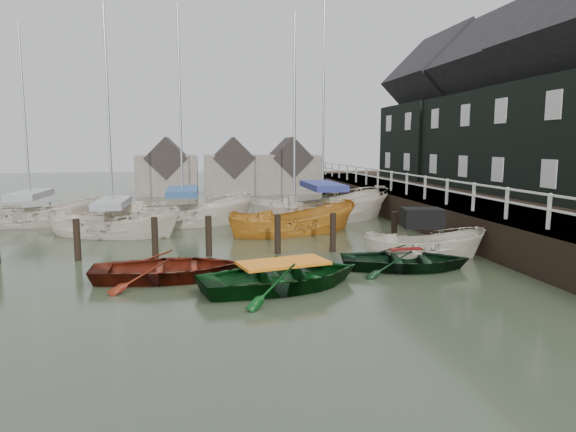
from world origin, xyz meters
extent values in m
plane|color=#2C3321|center=(0.00, 0.00, 0.00)|extent=(120.00, 120.00, 0.00)
cube|color=black|center=(9.50, 10.00, 1.40)|extent=(3.00, 32.00, 0.20)
cube|color=silver|center=(8.00, 10.00, 2.45)|extent=(0.06, 32.00, 0.06)
cube|color=silver|center=(8.00, 10.00, 2.05)|extent=(0.06, 32.00, 0.06)
cube|color=black|center=(15.00, 10.00, 0.00)|extent=(14.00, 38.00, 1.50)
cube|color=black|center=(15.00, 12.00, 4.00)|extent=(6.00, 7.00, 5.00)
cube|color=black|center=(15.00, 12.00, 8.25)|extent=(6.11, 7.14, 6.11)
cube|color=black|center=(15.00, 19.00, 4.00)|extent=(6.40, 7.00, 5.00)
cube|color=black|center=(15.00, 19.00, 8.25)|extent=(6.52, 7.14, 6.52)
cylinder|color=black|center=(-5.50, 3.00, 0.50)|extent=(0.22, 0.22, 1.80)
cylinder|color=black|center=(-3.00, 3.00, 0.50)|extent=(0.22, 0.22, 1.80)
cylinder|color=black|center=(-1.20, 3.00, 0.50)|extent=(0.22, 0.22, 1.80)
cylinder|color=black|center=(1.20, 3.00, 0.50)|extent=(0.22, 0.22, 1.80)
cylinder|color=black|center=(3.20, 3.00, 0.50)|extent=(0.22, 0.22, 1.80)
cylinder|color=black|center=(5.50, 3.00, 0.50)|extent=(0.22, 0.22, 1.80)
cube|color=#665B51|center=(-4.00, 26.00, 1.50)|extent=(4.50, 4.00, 3.00)
cube|color=#282321|center=(-4.00, 26.00, 2.80)|extent=(3.18, 4.08, 3.18)
cube|color=#665B51|center=(1.00, 26.00, 1.50)|extent=(4.50, 4.00, 3.00)
cube|color=#282321|center=(1.00, 26.00, 2.80)|extent=(3.18, 4.08, 3.18)
cube|color=#665B51|center=(5.50, 26.00, 1.50)|extent=(4.50, 4.00, 3.00)
cube|color=#282321|center=(5.50, 26.00, 2.80)|extent=(3.18, 4.08, 3.18)
imported|color=#56180C|center=(-2.36, 0.11, 0.00)|extent=(4.39, 3.19, 0.89)
imported|color=black|center=(0.71, -1.37, 0.00)|extent=(5.22, 4.28, 0.94)
imported|color=black|center=(4.79, 0.14, 0.00)|extent=(4.46, 3.57, 0.82)
imported|color=beige|center=(5.96, 1.45, 0.00)|extent=(4.34, 2.18, 1.60)
cube|color=black|center=(5.96, 1.65, 1.35)|extent=(1.44, 1.19, 0.65)
imported|color=beige|center=(-5.12, 7.74, 0.00)|extent=(6.40, 4.13, 2.32)
cylinder|color=#B2B2B7|center=(-5.12, 7.74, 5.44)|extent=(0.10, 0.10, 8.33)
cube|color=gray|center=(-5.12, 7.74, 1.39)|extent=(3.51, 2.23, 0.30)
imported|color=beige|center=(-2.32, 10.25, 0.00)|extent=(7.23, 3.42, 2.69)
cylinder|color=#B2B2B7|center=(-2.32, 10.25, 5.84)|extent=(0.10, 0.10, 8.73)
cube|color=navy|center=(-2.32, 10.25, 1.60)|extent=(3.97, 1.83, 0.30)
imported|color=#B97422|center=(2.55, 7.19, 0.00)|extent=(6.61, 4.16, 2.39)
cylinder|color=#B2B2B7|center=(2.55, 7.19, 5.28)|extent=(0.10, 0.10, 7.94)
imported|color=beige|center=(4.58, 10.47, 0.00)|extent=(8.24, 4.77, 3.00)
cylinder|color=#B2B2B7|center=(4.58, 10.47, 6.82)|extent=(0.10, 0.10, 10.34)
cube|color=navy|center=(4.58, 10.47, 1.77)|extent=(4.52, 2.57, 0.30)
imported|color=beige|center=(-9.45, 11.29, 0.00)|extent=(6.56, 3.11, 2.44)
cylinder|color=#B2B2B7|center=(-9.45, 11.29, 5.34)|extent=(0.10, 0.10, 8.00)
cube|color=gray|center=(-9.45, 11.29, 1.46)|extent=(3.61, 1.67, 0.30)
camera|label=1|loc=(-1.35, -14.58, 3.82)|focal=32.00mm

